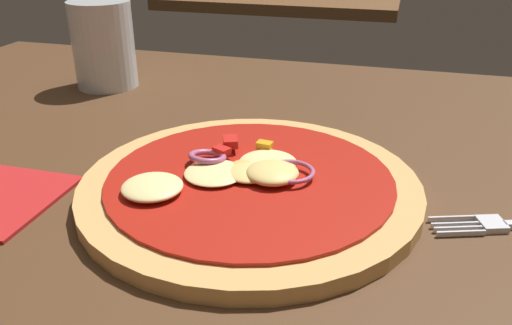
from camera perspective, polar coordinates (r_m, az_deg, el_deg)
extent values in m
cube|color=#4C301C|center=(0.43, 0.49, -5.19)|extent=(1.11, 0.83, 0.03)
cylinder|color=tan|center=(0.42, -0.74, -2.79)|extent=(0.27, 0.27, 0.01)
cylinder|color=#A81C11|center=(0.42, -0.74, -1.84)|extent=(0.23, 0.23, 0.00)
ellipsoid|color=#EFCC72|center=(0.42, -0.81, -1.21)|extent=(0.04, 0.04, 0.01)
ellipsoid|color=#EFCC72|center=(0.41, 1.65, -1.37)|extent=(0.04, 0.04, 0.01)
ellipsoid|color=#F4DB8E|center=(0.44, 1.90, -0.01)|extent=(0.05, 0.05, 0.01)
ellipsoid|color=#F4DB8E|center=(0.40, -11.22, -2.61)|extent=(0.05, 0.05, 0.01)
ellipsoid|color=#F4DB8E|center=(0.42, -4.57, -1.12)|extent=(0.05, 0.05, 0.01)
ellipsoid|color=#E5BC60|center=(0.43, -0.73, -0.61)|extent=(0.03, 0.03, 0.01)
torus|color=#B25984|center=(0.42, 3.72, -0.98)|extent=(0.05, 0.05, 0.00)
torus|color=#B25984|center=(0.44, -5.30, 0.65)|extent=(0.04, 0.04, 0.01)
cube|color=red|center=(0.45, -3.74, 1.31)|extent=(0.02, 0.02, 0.01)
cube|color=red|center=(0.46, -2.80, 2.28)|extent=(0.02, 0.02, 0.01)
cube|color=orange|center=(0.46, 0.94, 1.93)|extent=(0.01, 0.01, 0.01)
cube|color=silver|center=(0.42, 24.28, -6.28)|extent=(0.02, 0.02, 0.01)
cube|color=silver|center=(0.41, 20.49, -5.95)|extent=(0.03, 0.01, 0.00)
cube|color=silver|center=(0.41, 20.79, -6.36)|extent=(0.03, 0.01, 0.00)
cube|color=silver|center=(0.40, 21.09, -6.77)|extent=(0.03, 0.01, 0.00)
cube|color=silver|center=(0.40, 21.40, -7.19)|extent=(0.03, 0.01, 0.00)
cylinder|color=silver|center=(0.71, -16.26, 12.21)|extent=(0.08, 0.08, 0.11)
cylinder|color=gold|center=(0.71, -16.07, 10.74)|extent=(0.07, 0.07, 0.07)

